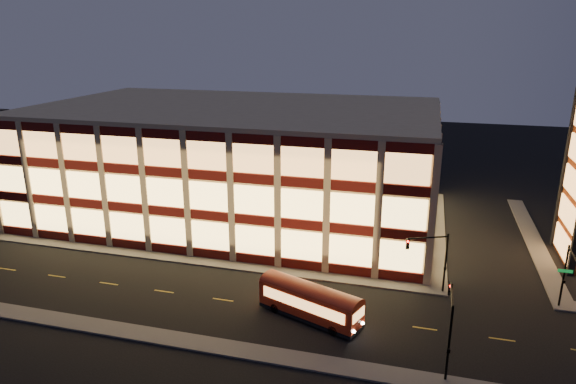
% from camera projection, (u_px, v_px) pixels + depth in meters
% --- Properties ---
extents(ground, '(200.00, 200.00, 0.00)m').
position_uv_depth(ground, '(209.00, 267.00, 53.66)').
color(ground, black).
rests_on(ground, ground).
extents(sidewalk_office_south, '(54.00, 2.00, 0.15)m').
position_uv_depth(sidewalk_office_south, '(187.00, 259.00, 55.32)').
color(sidewalk_office_south, '#514F4C').
rests_on(sidewalk_office_south, ground).
extents(sidewalk_office_east, '(2.00, 30.00, 0.15)m').
position_uv_depth(sidewalk_office_east, '(437.00, 230.00, 63.48)').
color(sidewalk_office_east, '#514F4C').
rests_on(sidewalk_office_east, ground).
extents(sidewalk_tower_west, '(2.00, 30.00, 0.15)m').
position_uv_depth(sidewalk_tower_west, '(533.00, 239.00, 60.71)').
color(sidewalk_tower_west, '#514F4C').
rests_on(sidewalk_tower_west, ground).
extents(sidewalk_near, '(100.00, 2.00, 0.15)m').
position_uv_depth(sidewalk_near, '(144.00, 334.00, 41.68)').
color(sidewalk_near, '#514F4C').
rests_on(sidewalk_near, ground).
extents(office_building, '(50.45, 30.45, 14.50)m').
position_uv_depth(office_building, '(238.00, 160.00, 67.78)').
color(office_building, tan).
rests_on(office_building, ground).
extents(traffic_signal_far, '(3.79, 1.87, 6.00)m').
position_uv_depth(traffic_signal_far, '(432.00, 253.00, 47.05)').
color(traffic_signal_far, black).
rests_on(traffic_signal_far, ground).
extents(traffic_signal_right, '(1.20, 4.37, 6.00)m').
position_uv_depth(traffic_signal_right, '(570.00, 272.00, 43.42)').
color(traffic_signal_right, black).
rests_on(traffic_signal_right, ground).
extents(traffic_signal_near, '(0.32, 4.45, 6.00)m').
position_uv_depth(traffic_signal_near, '(450.00, 319.00, 36.35)').
color(traffic_signal_near, black).
rests_on(traffic_signal_near, ground).
extents(trolley_bus, '(9.51, 5.49, 3.15)m').
position_uv_depth(trolley_bus, '(310.00, 300.00, 43.64)').
color(trolley_bus, '#9D1D08').
rests_on(trolley_bus, ground).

